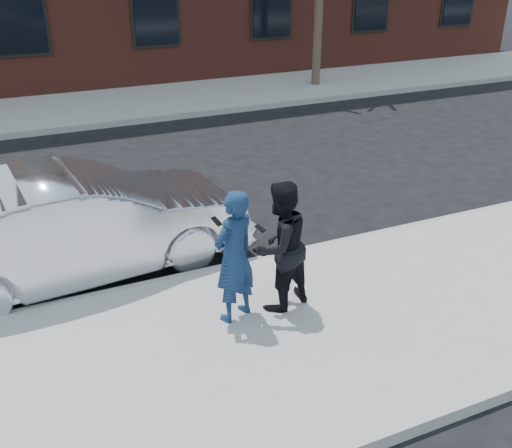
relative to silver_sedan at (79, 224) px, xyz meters
name	(u,v)px	position (x,y,z in m)	size (l,w,h in m)	color
ground	(427,293)	(4.03, -2.39, -0.76)	(100.00, 100.00, 0.00)	black
near_sidewalk	(440,298)	(4.03, -2.64, -0.69)	(50.00, 3.50, 0.15)	gray
near_curb	(362,240)	(4.03, -0.84, -0.69)	(50.00, 0.10, 0.15)	#999691
far_sidewalk	(174,99)	(4.03, 8.86, -0.69)	(50.00, 3.50, 0.15)	gray
far_curb	(194,114)	(4.03, 7.06, -0.69)	(50.00, 0.10, 0.15)	#999691
silver_sedan	(79,224)	(0.00, 0.00, 0.00)	(1.61, 4.62, 1.52)	silver
man_hoodie	(234,257)	(1.43, -2.04, 0.20)	(0.70, 0.59, 1.63)	navy
man_peacoat	(280,246)	(2.02, -2.03, 0.20)	(0.94, 0.83, 1.62)	black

